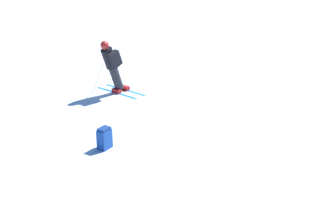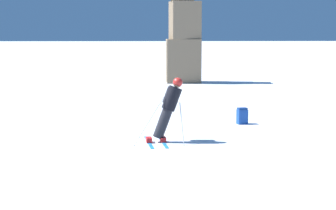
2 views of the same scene
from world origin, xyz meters
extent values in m
plane|color=white|center=(0.00, 0.00, 0.00)|extent=(300.00, 300.00, 0.00)
cube|color=#1E7AC6|center=(1.14, -0.02, 0.01)|extent=(0.24, 1.62, 0.01)
cube|color=#1E7AC6|center=(1.50, 0.02, 0.01)|extent=(0.24, 1.62, 0.01)
cube|color=#B21919|center=(1.14, -0.02, 0.07)|extent=(0.17, 0.29, 0.12)
cube|color=#B21919|center=(1.50, 0.02, 0.07)|extent=(0.17, 0.29, 0.12)
cylinder|color=black|center=(1.49, 0.02, 0.48)|extent=(0.53, 0.31, 0.81)
cylinder|color=black|center=(1.73, 0.04, 1.12)|extent=(0.56, 0.39, 0.68)
sphere|color=tan|center=(1.87, 0.05, 1.50)|extent=(0.30, 0.24, 0.28)
sphere|color=#AD231E|center=(1.88, 0.05, 1.53)|extent=(0.34, 0.28, 0.32)
cube|color=black|center=(1.71, 0.30, 1.15)|extent=(0.43, 0.22, 0.51)
cylinder|color=#B7B7BC|center=(1.13, -0.32, 0.58)|extent=(0.80, 0.61, 1.18)
cylinder|color=#B7B7BC|center=(1.96, -0.24, 0.51)|extent=(0.10, 0.52, 1.03)
cube|color=#7A664C|center=(3.33, 16.91, 1.19)|extent=(1.86, 1.58, 2.39)
cube|color=#7A664C|center=(3.40, 16.85, 3.41)|extent=(1.72, 1.58, 2.05)
cube|color=#194293|center=(4.03, 2.72, 0.22)|extent=(0.34, 0.28, 0.44)
cube|color=navy|center=(4.03, 2.72, 0.47)|extent=(0.31, 0.25, 0.06)
camera|label=1|loc=(9.69, 10.37, 4.63)|focal=50.00mm
camera|label=2|loc=(0.92, -14.04, 2.80)|focal=60.00mm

